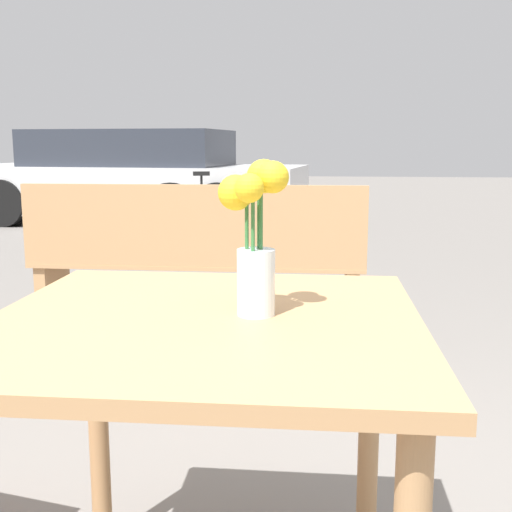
{
  "coord_description": "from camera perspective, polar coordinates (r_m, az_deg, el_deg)",
  "views": [
    {
      "loc": [
        0.23,
        -1.13,
        1.04
      ],
      "look_at": [
        0.09,
        0.02,
        0.84
      ],
      "focal_mm": 45.0,
      "sensor_mm": 36.0,
      "label": 1
    }
  ],
  "objects": [
    {
      "name": "bench_near",
      "position": [
        3.24,
        -5.39,
        -0.38
      ],
      "size": [
        1.7,
        0.4,
        0.85
      ],
      "color": "tan",
      "rests_on": "ground_plane"
    },
    {
      "name": "parked_car",
      "position": [
        8.8,
        -10.98,
        6.79
      ],
      "size": [
        4.68,
        2.06,
        1.22
      ],
      "color": "silver",
      "rests_on": "ground_plane"
    },
    {
      "name": "flower_vase",
      "position": [
        1.17,
        -0.07,
        1.8
      ],
      "size": [
        0.13,
        0.13,
        0.29
      ],
      "color": "silver",
      "rests_on": "table_front"
    },
    {
      "name": "table_front",
      "position": [
        1.23,
        -4.52,
        -10.38
      ],
      "size": [
        0.81,
        0.82,
        0.73
      ],
      "color": "tan",
      "rests_on": "ground_plane"
    },
    {
      "name": "bicycle",
      "position": [
        6.43,
        -3.25,
        3.75
      ],
      "size": [
        1.57,
        0.64,
        0.78
      ],
      "color": "black",
      "rests_on": "ground_plane"
    }
  ]
}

